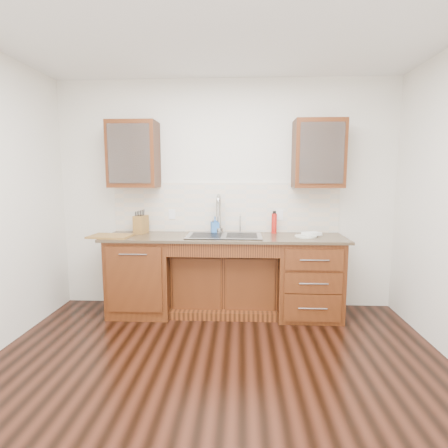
{
  "coord_description": "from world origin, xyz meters",
  "views": [
    {
      "loc": [
        0.19,
        -2.45,
        1.58
      ],
      "look_at": [
        0.0,
        1.4,
        1.05
      ],
      "focal_mm": 28.0,
      "sensor_mm": 36.0,
      "label": 1
    }
  ],
  "objects_px": {
    "soap_bottle": "(215,225)",
    "cutting_board": "(110,236)",
    "plate": "(306,236)",
    "knife_block": "(141,224)",
    "water_bottle": "(274,223)"
  },
  "relations": [
    {
      "from": "cutting_board",
      "to": "water_bottle",
      "type": "bearing_deg",
      "value": 10.89
    },
    {
      "from": "soap_bottle",
      "to": "water_bottle",
      "type": "relative_size",
      "value": 0.83
    },
    {
      "from": "cutting_board",
      "to": "knife_block",
      "type": "bearing_deg",
      "value": 44.91
    },
    {
      "from": "soap_bottle",
      "to": "knife_block",
      "type": "height_order",
      "value": "knife_block"
    },
    {
      "from": "plate",
      "to": "cutting_board",
      "type": "distance_m",
      "value": 2.17
    },
    {
      "from": "soap_bottle",
      "to": "cutting_board",
      "type": "relative_size",
      "value": 0.44
    },
    {
      "from": "plate",
      "to": "water_bottle",
      "type": "bearing_deg",
      "value": 144.26
    },
    {
      "from": "soap_bottle",
      "to": "cutting_board",
      "type": "height_order",
      "value": "soap_bottle"
    },
    {
      "from": "water_bottle",
      "to": "knife_block",
      "type": "relative_size",
      "value": 1.1
    },
    {
      "from": "plate",
      "to": "knife_block",
      "type": "bearing_deg",
      "value": 175.46
    },
    {
      "from": "knife_block",
      "to": "soap_bottle",
      "type": "bearing_deg",
      "value": 14.86
    },
    {
      "from": "plate",
      "to": "cutting_board",
      "type": "height_order",
      "value": "cutting_board"
    },
    {
      "from": "knife_block",
      "to": "cutting_board",
      "type": "height_order",
      "value": "knife_block"
    },
    {
      "from": "knife_block",
      "to": "cutting_board",
      "type": "xyz_separation_m",
      "value": [
        -0.27,
        -0.27,
        -0.1
      ]
    },
    {
      "from": "plate",
      "to": "cutting_board",
      "type": "bearing_deg",
      "value": -176.89
    }
  ]
}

